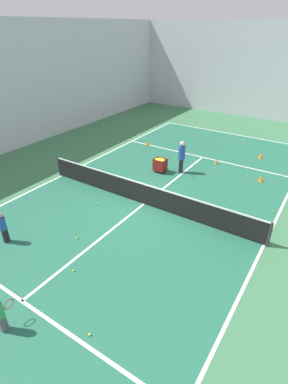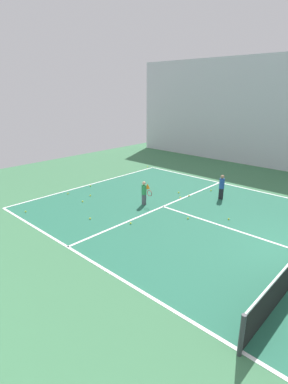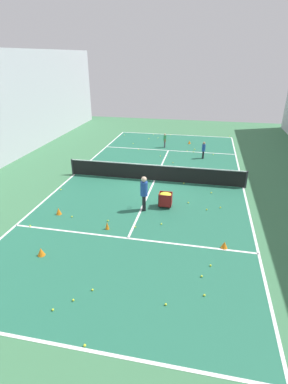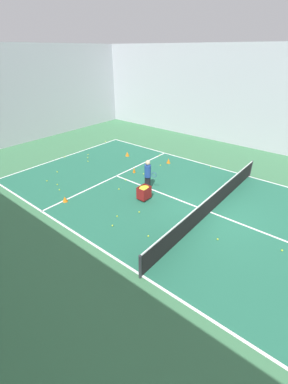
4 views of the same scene
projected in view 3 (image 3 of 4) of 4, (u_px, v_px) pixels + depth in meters
The scene contains 53 objects.
ground_plane at pixel (154, 181), 17.56m from camera, with size 36.83×36.83×0.00m, color #3D754C.
court_playing_area at pixel (154, 181), 17.56m from camera, with size 10.03×22.55×0.00m.
line_baseline_near at pixel (176, 135), 27.58m from camera, with size 10.03×0.10×0.00m, color white.
line_baseline_far at pixel (77, 348), 7.53m from camera, with size 10.03×0.10×0.00m, color white.
line_sideline_left at pixel (243, 188), 16.63m from camera, with size 0.10×22.55×0.00m, color white.
line_sideline_right at pixel (75, 174), 18.48m from camera, with size 0.10×22.55×0.00m, color white.
line_service_near at pixel (168, 150), 23.07m from camera, with size 10.03×0.10×0.00m, color white.
line_service_far at pixel (128, 238), 12.04m from camera, with size 10.03×0.10×0.00m, color white.
line_centre_service at pixel (154, 181), 17.55m from camera, with size 0.10×12.40×0.00m, color white.
tennis_net at pixel (155, 173), 17.34m from camera, with size 10.33×0.10×0.98m.
player_near_baseline at pixel (165, 140), 23.58m from camera, with size 0.23×0.54×1.11m.
coach_at_net at pixel (144, 191), 13.85m from camera, with size 0.41×0.68×1.70m.
child_midcourt at pixel (204, 149), 21.05m from camera, with size 0.27×0.27×1.20m.
ball_cart at pixel (165, 197), 14.33m from camera, with size 0.62×0.49×0.74m.
training_cone_0 at pixel (41, 252), 10.96m from camera, with size 0.28×0.28×0.31m, color orange.
training_cone_1 at pixel (224, 245), 11.39m from camera, with size 0.26×0.26×0.28m, color orange.
training_cone_2 at pixel (189, 142), 24.77m from camera, with size 0.23×0.23×0.27m, color orange.
training_cone_3 at pixel (59, 211), 13.79m from camera, with size 0.25×0.25×0.32m, color orange.
training_cone_4 at pixel (107, 225), 12.61m from camera, with size 0.17×0.17×0.34m, color orange.
tennis_ball_0 at pixel (184, 183), 17.10m from camera, with size 0.07×0.07×0.07m, color yellow.
tennis_ball_1 at pixel (173, 163), 20.37m from camera, with size 0.07×0.07×0.07m, color yellow.
tennis_ball_2 at pixel (73, 300), 8.96m from camera, with size 0.07×0.07×0.07m, color yellow.
tennis_ball_4 at pixel (135, 227), 12.77m from camera, with size 0.07×0.07×0.07m, color yellow.
tennis_ball_5 at pixel (188, 203), 14.86m from camera, with size 0.07×0.07×0.07m, color yellow.
tennis_ball_6 at pixel (158, 138), 26.44m from camera, with size 0.07×0.07×0.07m, color yellow.
tennis_ball_7 at pixel (53, 310), 8.63m from camera, with size 0.07×0.07×0.07m, color yellow.
tennis_ball_8 at pixel (149, 138), 26.24m from camera, with size 0.07×0.07×0.07m, color yellow.
tennis_ball_9 at pixel (195, 149), 23.22m from camera, with size 0.07×0.07×0.07m, color yellow.
tennis_ball_10 at pixel (171, 135), 27.39m from camera, with size 0.07×0.07×0.07m, color yellow.
tennis_ball_11 at pixel (139, 149), 23.25m from camera, with size 0.07×0.07×0.07m, color yellow.
tennis_ball_12 at pixel (211, 193), 15.93m from camera, with size 0.07×0.07×0.07m, color yellow.
tennis_ball_13 at pixel (30, 226), 12.85m from camera, with size 0.07×0.07×0.07m, color yellow.
tennis_ball_14 at pixel (92, 290), 9.36m from camera, with size 0.07×0.07×0.07m, color yellow.
tennis_ball_15 at pixel (166, 304), 8.81m from camera, with size 0.07×0.07×0.07m, color yellow.
tennis_ball_16 at pixel (187, 151), 22.88m from camera, with size 0.07×0.07×0.07m, color yellow.
tennis_ball_17 at pixel (124, 135), 27.36m from camera, with size 0.07×0.07×0.07m, color yellow.
tennis_ball_18 at pixel (211, 265), 10.44m from camera, with size 0.07×0.07×0.07m, color yellow.
tennis_ball_19 at pixel (72, 217), 13.59m from camera, with size 0.07×0.07×0.07m, color yellow.
tennis_ball_20 at pixel (85, 345), 7.57m from camera, with size 0.07×0.07×0.07m, color yellow.
tennis_ball_21 at pixel (194, 152), 22.64m from camera, with size 0.07×0.07×0.07m, color yellow.
tennis_ball_22 at pixel (184, 175), 18.26m from camera, with size 0.07×0.07×0.07m, color yellow.
tennis_ball_23 at pixel (213, 154), 22.04m from camera, with size 0.07×0.07×0.07m, color yellow.
tennis_ball_24 at pixel (207, 210), 14.20m from camera, with size 0.07×0.07×0.07m, color yellow.
tennis_ball_25 at pixel (161, 224), 13.00m from camera, with size 0.07×0.07×0.07m, color yellow.
tennis_ball_26 at pixel (160, 156), 21.68m from camera, with size 0.07×0.07×0.07m, color yellow.
tennis_ball_27 at pixel (202, 276), 9.93m from camera, with size 0.07×0.07×0.07m, color yellow.
tennis_ball_28 at pixel (154, 135), 27.51m from camera, with size 0.07×0.07×0.07m, color yellow.
tennis_ball_29 at pixel (133, 143), 24.77m from camera, with size 0.07×0.07×0.07m, color yellow.
tennis_ball_30 at pixel (230, 136), 26.95m from camera, with size 0.07×0.07×0.07m, color yellow.
tennis_ball_31 at pixel (204, 295), 9.15m from camera, with size 0.07×0.07×0.07m, color yellow.
tennis_ball_32 at pixel (220, 207), 14.39m from camera, with size 0.07×0.07×0.07m, color yellow.
tennis_ball_33 at pixel (108, 221), 13.26m from camera, with size 0.07×0.07×0.07m, color yellow.
tennis_ball_34 at pixel (61, 190), 16.31m from camera, with size 0.07×0.07×0.07m, color yellow.
Camera 3 is at (-2.70, 16.01, 6.73)m, focal length 28.00 mm.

